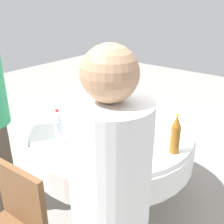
{
  "coord_description": "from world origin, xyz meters",
  "views": [
    {
      "loc": [
        -1.63,
        -1.28,
        1.8
      ],
      "look_at": [
        0.0,
        0.0,
        0.9
      ],
      "focal_mm": 42.72,
      "sensor_mm": 36.0,
      "label": 1
    }
  ],
  "objects_px": {
    "plate_east": "(107,117)",
    "person_far": "(110,221)",
    "plate_outer": "(142,133)",
    "plate_north": "(132,155)",
    "bottle_green_far": "(112,113)",
    "bottle_green_front": "(124,96)",
    "dining_table": "(112,143)",
    "bottle_clear_inner": "(59,129)",
    "wine_glass_mid": "(73,138)",
    "wine_glass_left": "(100,118)",
    "chair_rear": "(108,112)",
    "wine_glass_front": "(105,100)",
    "bottle_amber_west": "(175,135)",
    "bottle_clear_mid": "(104,120)",
    "wine_glass_rear": "(136,103)",
    "plate_south": "(70,120)"
  },
  "relations": [
    {
      "from": "wine_glass_front",
      "to": "person_far",
      "type": "bearing_deg",
      "value": -139.61
    },
    {
      "from": "dining_table",
      "to": "plate_east",
      "type": "relative_size",
      "value": 6.43
    },
    {
      "from": "wine_glass_mid",
      "to": "chair_rear",
      "type": "distance_m",
      "value": 1.27
    },
    {
      "from": "bottle_clear_mid",
      "to": "person_far",
      "type": "xyz_separation_m",
      "value": [
        -0.78,
        -0.69,
        -0.02
      ]
    },
    {
      "from": "bottle_clear_inner",
      "to": "chair_rear",
      "type": "xyz_separation_m",
      "value": [
        1.12,
        0.43,
        -0.36
      ]
    },
    {
      "from": "plate_south",
      "to": "bottle_clear_inner",
      "type": "bearing_deg",
      "value": -144.28
    },
    {
      "from": "wine_glass_front",
      "to": "plate_south",
      "type": "height_order",
      "value": "wine_glass_front"
    },
    {
      "from": "bottle_green_far",
      "to": "wine_glass_rear",
      "type": "bearing_deg",
      "value": 5.23
    },
    {
      "from": "dining_table",
      "to": "bottle_clear_inner",
      "type": "xyz_separation_m",
      "value": [
        -0.46,
        0.16,
        0.28
      ]
    },
    {
      "from": "person_far",
      "to": "chair_rear",
      "type": "distance_m",
      "value": 2.07
    },
    {
      "from": "wine_glass_mid",
      "to": "wine_glass_left",
      "type": "bearing_deg",
      "value": 9.4
    },
    {
      "from": "bottle_clear_inner",
      "to": "wine_glass_rear",
      "type": "height_order",
      "value": "bottle_clear_inner"
    },
    {
      "from": "bottle_green_front",
      "to": "person_far",
      "type": "xyz_separation_m",
      "value": [
        -1.37,
        -0.92,
        0.0
      ]
    },
    {
      "from": "wine_glass_rear",
      "to": "plate_south",
      "type": "height_order",
      "value": "wine_glass_rear"
    },
    {
      "from": "plate_outer",
      "to": "chair_rear",
      "type": "bearing_deg",
      "value": 55.07
    },
    {
      "from": "dining_table",
      "to": "bottle_clear_inner",
      "type": "relative_size",
      "value": 4.92
    },
    {
      "from": "bottle_green_front",
      "to": "plate_north",
      "type": "distance_m",
      "value": 0.92
    },
    {
      "from": "dining_table",
      "to": "plate_east",
      "type": "height_order",
      "value": "plate_east"
    },
    {
      "from": "wine_glass_front",
      "to": "person_far",
      "type": "height_order",
      "value": "person_far"
    },
    {
      "from": "wine_glass_rear",
      "to": "chair_rear",
      "type": "xyz_separation_m",
      "value": [
        0.23,
        0.54,
        -0.32
      ]
    },
    {
      "from": "wine_glass_mid",
      "to": "chair_rear",
      "type": "height_order",
      "value": "wine_glass_mid"
    },
    {
      "from": "bottle_green_far",
      "to": "plate_north",
      "type": "height_order",
      "value": "bottle_green_far"
    },
    {
      "from": "bottle_clear_inner",
      "to": "person_far",
      "type": "bearing_deg",
      "value": -117.94
    },
    {
      "from": "bottle_green_far",
      "to": "bottle_green_front",
      "type": "height_order",
      "value": "bottle_green_far"
    },
    {
      "from": "bottle_green_far",
      "to": "bottle_amber_west",
      "type": "relative_size",
      "value": 1.02
    },
    {
      "from": "bottle_green_front",
      "to": "wine_glass_front",
      "type": "height_order",
      "value": "bottle_green_front"
    },
    {
      "from": "bottle_amber_west",
      "to": "wine_glass_left",
      "type": "relative_size",
      "value": 2.16
    },
    {
      "from": "bottle_amber_west",
      "to": "plate_south",
      "type": "distance_m",
      "value": 1.01
    },
    {
      "from": "bottle_clear_mid",
      "to": "plate_outer",
      "type": "distance_m",
      "value": 0.34
    },
    {
      "from": "dining_table",
      "to": "bottle_clear_mid",
      "type": "relative_size",
      "value": 4.49
    },
    {
      "from": "wine_glass_rear",
      "to": "person_far",
      "type": "relative_size",
      "value": 0.08
    },
    {
      "from": "bottle_green_far",
      "to": "person_far",
      "type": "bearing_deg",
      "value": -142.13
    },
    {
      "from": "bottle_amber_west",
      "to": "bottle_green_far",
      "type": "bearing_deg",
      "value": 87.98
    },
    {
      "from": "plate_outer",
      "to": "plate_north",
      "type": "bearing_deg",
      "value": -159.14
    },
    {
      "from": "wine_glass_left",
      "to": "plate_outer",
      "type": "height_order",
      "value": "wine_glass_left"
    },
    {
      "from": "bottle_clear_mid",
      "to": "wine_glass_left",
      "type": "relative_size",
      "value": 2.24
    },
    {
      "from": "bottle_clear_inner",
      "to": "wine_glass_front",
      "type": "relative_size",
      "value": 1.99
    },
    {
      "from": "dining_table",
      "to": "plate_south",
      "type": "height_order",
      "value": "plate_south"
    },
    {
      "from": "plate_south",
      "to": "plate_east",
      "type": "distance_m",
      "value": 0.35
    },
    {
      "from": "wine_glass_front",
      "to": "wine_glass_left",
      "type": "distance_m",
      "value": 0.43
    },
    {
      "from": "plate_east",
      "to": "person_far",
      "type": "relative_size",
      "value": 0.13
    },
    {
      "from": "bottle_clear_inner",
      "to": "plate_south",
      "type": "xyz_separation_m",
      "value": [
        0.34,
        0.24,
        -0.12
      ]
    },
    {
      "from": "bottle_clear_inner",
      "to": "plate_outer",
      "type": "height_order",
      "value": "bottle_clear_inner"
    },
    {
      "from": "dining_table",
      "to": "bottle_amber_west",
      "type": "height_order",
      "value": "bottle_amber_west"
    },
    {
      "from": "plate_north",
      "to": "bottle_clear_mid",
      "type": "bearing_deg",
      "value": 72.41
    },
    {
      "from": "bottle_green_far",
      "to": "wine_glass_front",
      "type": "bearing_deg",
      "value": 47.06
    },
    {
      "from": "bottle_clear_mid",
      "to": "plate_south",
      "type": "distance_m",
      "value": 0.45
    },
    {
      "from": "plate_north",
      "to": "plate_east",
      "type": "bearing_deg",
      "value": 54.29
    },
    {
      "from": "plate_south",
      "to": "chair_rear",
      "type": "distance_m",
      "value": 0.84
    },
    {
      "from": "dining_table",
      "to": "bottle_clear_inner",
      "type": "height_order",
      "value": "bottle_clear_inner"
    }
  ]
}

